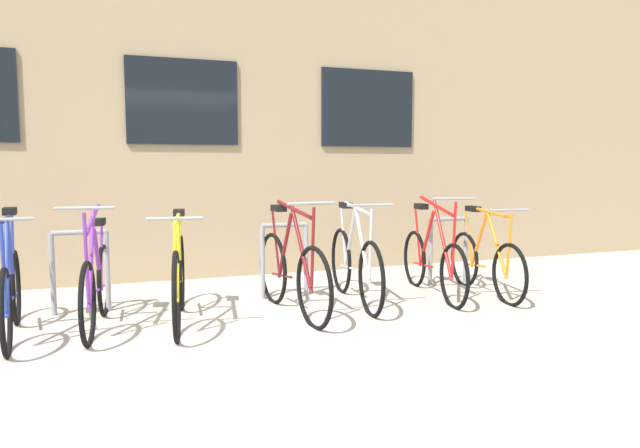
{
  "coord_description": "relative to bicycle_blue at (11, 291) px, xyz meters",
  "views": [
    {
      "loc": [
        -0.82,
        -3.92,
        1.4
      ],
      "look_at": [
        1.16,
        1.6,
        0.8
      ],
      "focal_mm": 32.51,
      "sensor_mm": 36.0,
      "label": 1
    }
  ],
  "objects": [
    {
      "name": "bicycle_orange",
      "position": [
        4.57,
        0.04,
        -0.02
      ],
      "size": [
        0.44,
        1.61,
        0.98
      ],
      "color": "black",
      "rests_on": "ground"
    },
    {
      "name": "bicycle_silver",
      "position": [
        3.1,
        0.17,
        0.02
      ],
      "size": [
        0.44,
        1.77,
        1.06
      ],
      "color": "black",
      "rests_on": "ground"
    },
    {
      "name": "storefront_building",
      "position": [
        1.62,
        4.61,
        2.52
      ],
      "size": [
        28.0,
        5.38,
        5.8
      ],
      "color": "tan",
      "rests_on": "ground"
    },
    {
      "name": "bicycle_blue",
      "position": [
        0.0,
        0.0,
        0.0
      ],
      "size": [
        0.44,
        1.62,
        1.06
      ],
      "color": "black",
      "rests_on": "ground"
    },
    {
      "name": "bicycle_red",
      "position": [
        4.01,
        0.18,
        -0.0
      ],
      "size": [
        0.44,
        1.74,
        1.1
      ],
      "color": "black",
      "rests_on": "ground"
    },
    {
      "name": "bicycle_maroon",
      "position": [
        2.36,
        -0.05,
        0.02
      ],
      "size": [
        0.44,
        1.76,
        1.1
      ],
      "color": "black",
      "rests_on": "ground"
    },
    {
      "name": "bike_rack",
      "position": [
        1.49,
        0.64,
        0.1
      ],
      "size": [
        6.53,
        0.05,
        0.79
      ],
      "color": "gray",
      "rests_on": "ground"
    },
    {
      "name": "bicycle_purple",
      "position": [
        0.64,
        0.06,
        -0.0
      ],
      "size": [
        0.44,
        1.62,
        1.1
      ],
      "color": "black",
      "rests_on": "ground"
    },
    {
      "name": "bicycle_yellow",
      "position": [
        1.33,
        0.01,
        0.02
      ],
      "size": [
        0.44,
        1.79,
        1.01
      ],
      "color": "black",
      "rests_on": "ground"
    },
    {
      "name": "ground_plane",
      "position": [
        1.62,
        -1.26,
        -0.38
      ],
      "size": [
        42.0,
        42.0,
        0.0
      ],
      "primitive_type": "plane",
      "color": "#B2ADA0"
    }
  ]
}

